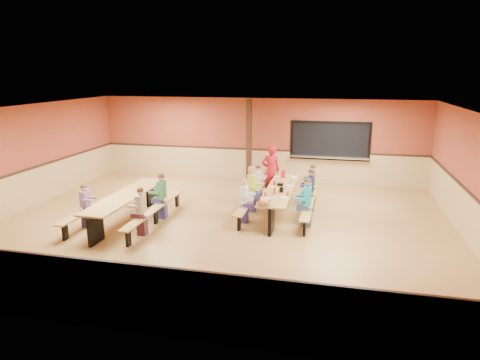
# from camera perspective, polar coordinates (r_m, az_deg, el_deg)

# --- Properties ---
(ground) EXTENTS (12.00, 12.00, 0.00)m
(ground) POSITION_cam_1_polar(r_m,az_deg,el_deg) (11.40, -2.36, -5.89)
(ground) COLOR olive
(ground) RESTS_ON ground
(room_envelope) EXTENTS (12.04, 10.04, 3.02)m
(room_envelope) POSITION_cam_1_polar(r_m,az_deg,el_deg) (11.18, -2.39, -2.57)
(room_envelope) COLOR brown
(room_envelope) RESTS_ON ground
(kitchen_pass_through) EXTENTS (2.78, 0.28, 1.38)m
(kitchen_pass_through) POSITION_cam_1_polar(r_m,az_deg,el_deg) (15.47, 11.89, 4.91)
(kitchen_pass_through) COLOR black
(kitchen_pass_through) RESTS_ON ground
(structural_post) EXTENTS (0.18, 0.18, 3.00)m
(structural_post) POSITION_cam_1_polar(r_m,az_deg,el_deg) (15.22, 1.21, 5.11)
(structural_post) COLOR black
(structural_post) RESTS_ON ground
(cafeteria_table_main) EXTENTS (1.91, 3.70, 0.74)m
(cafeteria_table_main) POSITION_cam_1_polar(r_m,az_deg,el_deg) (12.12, 5.34, -2.07)
(cafeteria_table_main) COLOR #AD8644
(cafeteria_table_main) RESTS_ON ground
(cafeteria_table_second) EXTENTS (1.91, 3.70, 0.74)m
(cafeteria_table_second) POSITION_cam_1_polar(r_m,az_deg,el_deg) (11.84, -14.90, -2.91)
(cafeteria_table_second) COLOR #AD8644
(cafeteria_table_second) RESTS_ON ground
(seated_child_white_left) EXTENTS (0.36, 0.29, 1.18)m
(seated_child_white_left) POSITION_cam_1_polar(r_m,az_deg,el_deg) (11.33, 0.55, -2.84)
(seated_child_white_left) COLOR silver
(seated_child_white_left) RESTS_ON ground
(seated_adult_yellow) EXTENTS (0.42, 0.34, 1.31)m
(seated_adult_yellow) POSITION_cam_1_polar(r_m,az_deg,el_deg) (12.23, 1.53, -1.24)
(seated_adult_yellow) COLOR #C1D133
(seated_adult_yellow) RESTS_ON ground
(seated_child_grey_left) EXTENTS (0.32, 0.26, 1.11)m
(seated_child_grey_left) POSITION_cam_1_polar(r_m,az_deg,el_deg) (13.25, 2.42, -0.47)
(seated_child_grey_left) COLOR silver
(seated_child_grey_left) RESTS_ON ground
(seated_child_teal_right) EXTENTS (0.40, 0.33, 1.28)m
(seated_child_teal_right) POSITION_cam_1_polar(r_m,az_deg,el_deg) (11.17, 8.95, -3.01)
(seated_child_teal_right) COLOR teal
(seated_child_teal_right) RESTS_ON ground
(seated_child_navy_right) EXTENTS (0.37, 0.30, 1.21)m
(seated_child_navy_right) POSITION_cam_1_polar(r_m,az_deg,el_deg) (12.45, 9.39, -1.39)
(seated_child_navy_right) COLOR navy
(seated_child_navy_right) RESTS_ON ground
(seated_child_char_right) EXTENTS (0.36, 0.29, 1.19)m
(seated_child_char_right) POSITION_cam_1_polar(r_m,az_deg,el_deg) (13.21, 9.61, -0.53)
(seated_child_char_right) COLOR #545D60
(seated_child_char_right) RESTS_ON ground
(seated_child_purple_sec) EXTENTS (0.33, 0.27, 1.13)m
(seated_child_purple_sec) POSITION_cam_1_polar(r_m,az_deg,el_deg) (11.72, -19.91, -3.26)
(seated_child_purple_sec) COLOR #855E92
(seated_child_purple_sec) RESTS_ON ground
(seated_child_green_sec) EXTENTS (0.38, 0.31, 1.24)m
(seated_child_green_sec) POSITION_cam_1_polar(r_m,az_deg,el_deg) (11.84, -10.42, -2.18)
(seated_child_green_sec) COLOR #327044
(seated_child_green_sec) RESTS_ON ground
(seated_child_tan_sec) EXTENTS (0.36, 0.30, 1.19)m
(seated_child_tan_sec) POSITION_cam_1_polar(r_m,az_deg,el_deg) (10.77, -13.02, -4.12)
(seated_child_tan_sec) COLOR #B4A391
(seated_child_tan_sec) RESTS_ON ground
(standing_woman) EXTENTS (0.72, 0.61, 1.67)m
(standing_woman) POSITION_cam_1_polar(r_m,az_deg,el_deg) (13.80, 4.12, 1.29)
(standing_woman) COLOR #A9131D
(standing_woman) RESTS_ON ground
(punch_pitcher) EXTENTS (0.16, 0.16, 0.22)m
(punch_pitcher) POSITION_cam_1_polar(r_m,az_deg,el_deg) (13.25, 5.76, 0.79)
(punch_pitcher) COLOR red
(punch_pitcher) RESTS_ON cafeteria_table_main
(chip_bowl) EXTENTS (0.32, 0.32, 0.15)m
(chip_bowl) POSITION_cam_1_polar(r_m,az_deg,el_deg) (10.50, 3.25, -2.98)
(chip_bowl) COLOR #FFA728
(chip_bowl) RESTS_ON cafeteria_table_main
(napkin_dispenser) EXTENTS (0.10, 0.14, 0.13)m
(napkin_dispenser) POSITION_cam_1_polar(r_m,az_deg,el_deg) (11.68, 5.55, -1.30)
(napkin_dispenser) COLOR black
(napkin_dispenser) RESTS_ON cafeteria_table_main
(condiment_mustard) EXTENTS (0.06, 0.06, 0.17)m
(condiment_mustard) POSITION_cam_1_polar(r_m,az_deg,el_deg) (11.54, 4.76, -1.36)
(condiment_mustard) COLOR yellow
(condiment_mustard) RESTS_ON cafeteria_table_main
(condiment_ketchup) EXTENTS (0.06, 0.06, 0.17)m
(condiment_ketchup) POSITION_cam_1_polar(r_m,az_deg,el_deg) (11.45, 4.62, -1.49)
(condiment_ketchup) COLOR #B2140F
(condiment_ketchup) RESTS_ON cafeteria_table_main
(table_paddle) EXTENTS (0.16, 0.16, 0.56)m
(table_paddle) POSITION_cam_1_polar(r_m,az_deg,el_deg) (12.33, 5.40, -0.10)
(table_paddle) COLOR black
(table_paddle) RESTS_ON cafeteria_table_main
(place_settings) EXTENTS (0.65, 3.30, 0.11)m
(place_settings) POSITION_cam_1_polar(r_m,az_deg,el_deg) (12.05, 5.37, -0.85)
(place_settings) COLOR beige
(place_settings) RESTS_ON cafeteria_table_main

